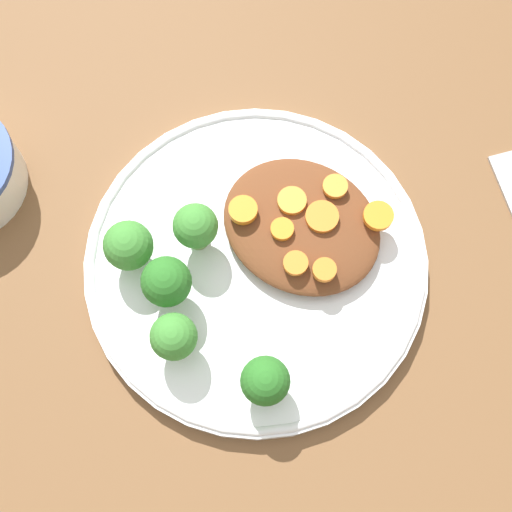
% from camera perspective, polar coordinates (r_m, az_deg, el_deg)
% --- Properties ---
extents(ground_plane, '(4.00, 4.00, 0.00)m').
position_cam_1_polar(ground_plane, '(0.58, 0.00, -0.87)').
color(ground_plane, brown).
extents(plate, '(0.28, 0.28, 0.02)m').
position_cam_1_polar(plate, '(0.58, 0.00, -0.60)').
color(plate, white).
rests_on(plate, ground_plane).
extents(stew_mound, '(0.13, 0.11, 0.02)m').
position_cam_1_polar(stew_mound, '(0.57, 3.67, 2.44)').
color(stew_mound, brown).
rests_on(stew_mound, plate).
extents(broccoli_floret_0, '(0.04, 0.04, 0.05)m').
position_cam_1_polar(broccoli_floret_0, '(0.54, -7.17, -2.09)').
color(broccoli_floret_0, '#759E51').
rests_on(broccoli_floret_0, plate).
extents(broccoli_floret_1, '(0.04, 0.04, 0.05)m').
position_cam_1_polar(broccoli_floret_1, '(0.52, 0.74, -9.99)').
color(broccoli_floret_1, '#759E51').
rests_on(broccoli_floret_1, plate).
extents(broccoli_floret_2, '(0.04, 0.04, 0.05)m').
position_cam_1_polar(broccoli_floret_2, '(0.55, -4.85, 2.31)').
color(broccoli_floret_2, '#759E51').
rests_on(broccoli_floret_2, plate).
extents(broccoli_floret_3, '(0.04, 0.04, 0.05)m').
position_cam_1_polar(broccoli_floret_3, '(0.55, -10.16, 0.80)').
color(broccoli_floret_3, '#759E51').
rests_on(broccoli_floret_3, plate).
extents(broccoli_floret_4, '(0.04, 0.04, 0.05)m').
position_cam_1_polar(broccoli_floret_4, '(0.53, -6.57, -6.49)').
color(broccoli_floret_4, '#759E51').
rests_on(broccoli_floret_4, plate).
extents(carrot_slice_0, '(0.03, 0.03, 0.00)m').
position_cam_1_polar(carrot_slice_0, '(0.56, 5.30, 3.15)').
color(carrot_slice_0, orange).
rests_on(carrot_slice_0, stew_mound).
extents(carrot_slice_1, '(0.02, 0.02, 0.00)m').
position_cam_1_polar(carrot_slice_1, '(0.56, 2.78, 4.50)').
color(carrot_slice_1, orange).
rests_on(carrot_slice_1, stew_mound).
extents(carrot_slice_2, '(0.02, 0.02, 0.00)m').
position_cam_1_polar(carrot_slice_2, '(0.55, 2.10, 2.16)').
color(carrot_slice_2, orange).
rests_on(carrot_slice_2, stew_mound).
extents(carrot_slice_3, '(0.02, 0.02, 0.01)m').
position_cam_1_polar(carrot_slice_3, '(0.55, 5.49, -1.11)').
color(carrot_slice_3, orange).
rests_on(carrot_slice_3, stew_mound).
extents(carrot_slice_4, '(0.02, 0.02, 0.01)m').
position_cam_1_polar(carrot_slice_4, '(0.56, -1.04, 3.70)').
color(carrot_slice_4, orange).
rests_on(carrot_slice_4, stew_mound).
extents(carrot_slice_5, '(0.02, 0.02, 0.00)m').
position_cam_1_polar(carrot_slice_5, '(0.57, 6.35, 5.56)').
color(carrot_slice_5, orange).
rests_on(carrot_slice_5, stew_mound).
extents(carrot_slice_6, '(0.02, 0.02, 0.01)m').
position_cam_1_polar(carrot_slice_6, '(0.57, 9.76, 3.18)').
color(carrot_slice_6, orange).
rests_on(carrot_slice_6, stew_mound).
extents(carrot_slice_7, '(0.02, 0.02, 0.00)m').
position_cam_1_polar(carrot_slice_7, '(0.55, 3.19, -0.58)').
color(carrot_slice_7, orange).
rests_on(carrot_slice_7, stew_mound).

